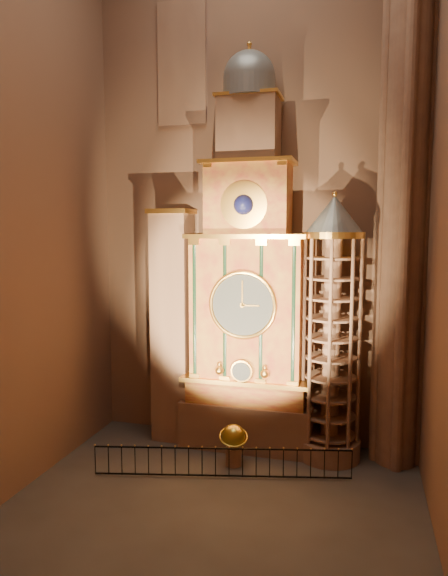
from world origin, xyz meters
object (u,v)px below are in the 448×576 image
(astronomical_clock, at_px, (248,293))
(celestial_globe, at_px, (233,441))
(iron_railing, at_px, (222,463))
(stair_turret, at_px, (332,331))
(portrait_tower, at_px, (173,325))

(astronomical_clock, relative_size, celestial_globe, 10.06)
(celestial_globe, bearing_deg, iron_railing, -97.04)
(astronomical_clock, height_order, stair_turret, astronomical_clock)
(iron_railing, bearing_deg, celestial_globe, 82.96)
(portrait_tower, height_order, stair_turret, stair_turret)
(stair_turret, bearing_deg, astronomical_clock, 175.70)
(portrait_tower, relative_size, stair_turret, 0.94)
(astronomical_clock, xyz_separation_m, iron_railing, (-0.25, -3.18, -6.06))
(iron_railing, bearing_deg, stair_turret, 37.84)
(astronomical_clock, distance_m, celestial_globe, 6.03)
(celestial_globe, relative_size, iron_railing, 0.18)
(iron_railing, bearing_deg, portrait_tower, 134.63)
(portrait_tower, xyz_separation_m, stair_turret, (6.90, -0.28, 0.12))
(portrait_tower, bearing_deg, astronomical_clock, -0.29)
(portrait_tower, distance_m, stair_turret, 6.91)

